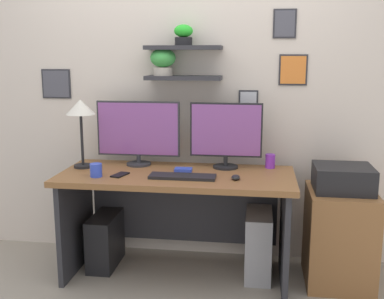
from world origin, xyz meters
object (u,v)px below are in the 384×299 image
(pen_cup, at_px, (270,161))
(scissors_tray, at_px, (183,170))
(computer_mouse, at_px, (236,177))
(desk, at_px, (178,200))
(drawer_cabinet, at_px, (339,237))
(cell_phone, at_px, (120,175))
(monitor_left, at_px, (138,131))
(desk_lamp, at_px, (81,112))
(monitor_right, at_px, (226,133))
(computer_tower_left, at_px, (105,240))
(keyboard, at_px, (182,177))
(coffee_mug, at_px, (96,170))
(printer, at_px, (343,178))
(computer_tower_right, at_px, (258,244))

(pen_cup, xyz_separation_m, scissors_tray, (-0.60, -0.19, -0.04))
(computer_mouse, bearing_deg, desk, 158.84)
(drawer_cabinet, bearing_deg, cell_phone, -173.56)
(monitor_left, height_order, desk_lamp, desk_lamp)
(monitor_right, distance_m, computer_tower_left, 1.20)
(monitor_left, bearing_deg, computer_tower_left, -150.22)
(keyboard, bearing_deg, coffee_mug, -175.28)
(desk_lamp, xyz_separation_m, printer, (1.82, -0.02, -0.41))
(coffee_mug, bearing_deg, computer_mouse, 3.63)
(computer_mouse, xyz_separation_m, printer, (0.71, 0.16, -0.02))
(cell_phone, relative_size, computer_tower_right, 0.30)
(computer_tower_right, bearing_deg, computer_tower_left, 179.55)
(desk_lamp, height_order, printer, desk_lamp)
(computer_mouse, relative_size, cell_phone, 0.64)
(desk, height_order, monitor_right, monitor_right)
(coffee_mug, xyz_separation_m, drawer_cabinet, (1.64, 0.22, -0.47))
(desk, xyz_separation_m, monitor_right, (0.32, 0.16, 0.46))
(monitor_left, distance_m, cell_phone, 0.41)
(computer_tower_left, distance_m, computer_tower_right, 1.13)
(keyboard, xyz_separation_m, computer_mouse, (0.35, 0.01, 0.01))
(computer_mouse, bearing_deg, coffee_mug, -176.37)
(monitor_left, height_order, scissors_tray, monitor_left)
(desk_lamp, distance_m, computer_tower_left, 0.97)
(computer_tower_left, bearing_deg, drawer_cabinet, -0.86)
(coffee_mug, bearing_deg, drawer_cabinet, 7.70)
(monitor_right, relative_size, cell_phone, 3.67)
(computer_tower_right, bearing_deg, computer_mouse, -132.08)
(cell_phone, distance_m, coffee_mug, 0.16)
(pen_cup, bearing_deg, printer, -22.26)
(desk, xyz_separation_m, cell_phone, (-0.37, -0.16, 0.22))
(cell_phone, bearing_deg, keyboard, 15.27)
(monitor_left, height_order, coffee_mug, monitor_left)
(desk, bearing_deg, monitor_right, 26.88)
(keyboard, relative_size, printer, 1.16)
(scissors_tray, height_order, drawer_cabinet, scissors_tray)
(desk_lamp, height_order, computer_tower_right, desk_lamp)
(pen_cup, bearing_deg, monitor_right, -173.57)
(monitor_right, height_order, scissors_tray, monitor_right)
(cell_phone, relative_size, printer, 0.37)
(desk, height_order, computer_mouse, computer_mouse)
(coffee_mug, bearing_deg, pen_cup, 19.81)
(desk_lamp, relative_size, drawer_cabinet, 0.75)
(monitor_right, xyz_separation_m, printer, (0.80, -0.16, -0.26))
(monitor_left, xyz_separation_m, keyboard, (0.38, -0.33, -0.24))
(scissors_tray, distance_m, computer_tower_left, 0.82)
(desk_lamp, xyz_separation_m, computer_tower_left, (0.14, 0.00, -0.96))
(coffee_mug, xyz_separation_m, computer_tower_right, (1.09, 0.24, -0.56))
(monitor_right, bearing_deg, monitor_left, 179.99)
(monitor_left, relative_size, computer_tower_right, 1.31)
(computer_tower_right, bearing_deg, scissors_tray, -178.37)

